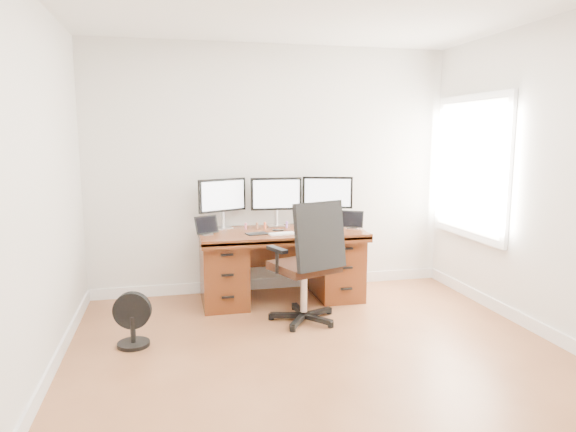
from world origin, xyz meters
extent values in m
plane|color=brown|center=(0.00, 0.00, 0.00)|extent=(4.50, 4.50, 0.00)
cube|color=white|center=(0.00, 2.25, 1.35)|extent=(4.00, 0.10, 2.70)
cube|color=white|center=(1.97, 1.50, 1.40)|extent=(0.04, 1.30, 1.50)
cube|color=white|center=(1.95, 1.50, 1.40)|extent=(0.01, 1.15, 1.35)
cube|color=#582811|center=(0.00, 1.80, 0.72)|extent=(1.70, 0.80, 0.05)
cube|color=#582811|center=(-0.60, 1.83, 0.35)|extent=(0.45, 0.70, 0.70)
cube|color=#582811|center=(0.60, 1.83, 0.35)|extent=(0.45, 0.70, 0.70)
cube|color=#441E0C|center=(0.00, 2.10, 0.50)|extent=(0.74, 0.03, 0.40)
cylinder|color=black|center=(0.07, 1.16, 0.04)|extent=(0.79, 0.79, 0.09)
cylinder|color=silver|center=(0.07, 1.16, 0.31)|extent=(0.07, 0.07, 0.44)
cube|color=black|center=(0.07, 1.16, 0.53)|extent=(0.67, 0.66, 0.08)
cube|color=black|center=(0.16, 0.94, 0.85)|extent=(0.49, 0.23, 0.60)
cube|color=black|center=(-0.20, 1.06, 0.72)|extent=(0.15, 0.27, 0.03)
cube|color=black|center=(0.35, 1.27, 0.72)|extent=(0.15, 0.27, 0.03)
cylinder|color=black|center=(-1.45, 0.90, 0.02)|extent=(0.27, 0.27, 0.03)
cylinder|color=black|center=(-1.45, 0.90, 0.14)|extent=(0.04, 0.04, 0.22)
cylinder|color=black|center=(-1.45, 0.90, 0.30)|extent=(0.32, 0.12, 0.31)
cube|color=silver|center=(-0.58, 2.07, 0.76)|extent=(0.22, 0.20, 0.01)
cylinder|color=silver|center=(-0.58, 2.07, 0.84)|extent=(0.04, 0.04, 0.18)
cube|color=black|center=(-0.58, 2.07, 1.10)|extent=(0.52, 0.26, 0.35)
cube|color=white|center=(-0.57, 2.05, 1.10)|extent=(0.46, 0.21, 0.30)
cube|color=silver|center=(0.00, 2.07, 0.76)|extent=(0.19, 0.15, 0.01)
cylinder|color=silver|center=(0.00, 2.07, 0.84)|extent=(0.04, 0.04, 0.18)
cube|color=black|center=(0.00, 2.07, 1.10)|extent=(0.55, 0.06, 0.35)
cube|color=white|center=(0.00, 2.05, 1.10)|extent=(0.50, 0.03, 0.30)
cube|color=silver|center=(0.58, 2.07, 0.76)|extent=(0.21, 0.19, 0.01)
cylinder|color=silver|center=(0.58, 2.07, 0.84)|extent=(0.04, 0.04, 0.18)
cube|color=black|center=(0.58, 2.07, 1.10)|extent=(0.53, 0.20, 0.35)
cube|color=white|center=(0.57, 2.05, 1.10)|extent=(0.48, 0.16, 0.30)
cube|color=silver|center=(-0.77, 1.75, 0.76)|extent=(0.12, 0.11, 0.01)
cube|color=black|center=(-0.77, 1.75, 0.85)|extent=(0.25, 0.16, 0.17)
cube|color=silver|center=(0.76, 1.75, 0.76)|extent=(0.13, 0.12, 0.01)
cube|color=black|center=(0.76, 1.75, 0.85)|extent=(0.24, 0.18, 0.17)
cube|color=white|center=(-0.04, 1.60, 0.76)|extent=(0.27, 0.14, 0.01)
cube|color=#B9BBC0|center=(0.22, 1.66, 0.76)|extent=(0.16, 0.16, 0.01)
cube|color=black|center=(-0.28, 1.67, 0.76)|extent=(0.23, 0.18, 0.01)
cube|color=black|center=(-0.03, 1.81, 0.76)|extent=(0.12, 0.08, 0.01)
cylinder|color=#D66D84|center=(-0.35, 1.95, 0.77)|extent=(0.02, 0.02, 0.05)
sphere|color=#D66D84|center=(-0.35, 1.95, 0.81)|extent=(0.03, 0.03, 0.03)
cylinder|color=#936045|center=(-0.23, 1.95, 0.77)|extent=(0.02, 0.02, 0.05)
sphere|color=#936045|center=(-0.23, 1.95, 0.81)|extent=(0.03, 0.03, 0.03)
cylinder|color=orange|center=(-0.15, 1.95, 0.77)|extent=(0.02, 0.02, 0.05)
sphere|color=orange|center=(-0.15, 1.95, 0.81)|extent=(0.03, 0.03, 0.03)
cylinder|color=#9669CA|center=(0.09, 1.95, 0.77)|extent=(0.02, 0.02, 0.05)
sphere|color=#9669CA|center=(0.09, 1.95, 0.81)|extent=(0.03, 0.03, 0.03)
cylinder|color=#557AF1|center=(0.24, 1.95, 0.77)|extent=(0.02, 0.02, 0.05)
sphere|color=#557AF1|center=(0.24, 1.95, 0.81)|extent=(0.03, 0.03, 0.03)
camera|label=1|loc=(-1.11, -3.32, 1.73)|focal=32.00mm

